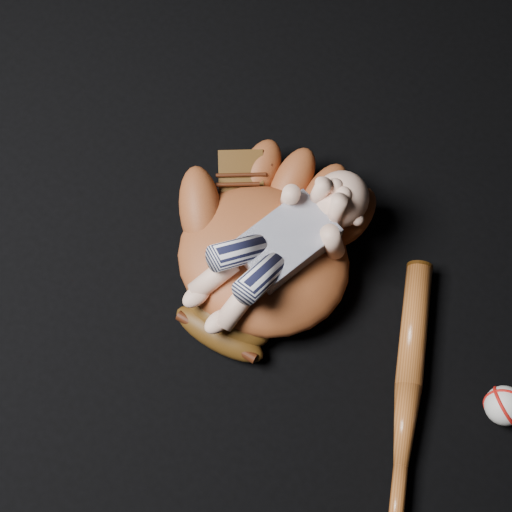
% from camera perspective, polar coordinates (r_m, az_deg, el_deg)
% --- Properties ---
extents(baseball_glove, '(0.44, 0.49, 0.14)m').
position_cam_1_polar(baseball_glove, '(1.24, 0.60, 0.05)').
color(baseball_glove, brown).
rests_on(baseball_glove, ground).
extents(newborn_baby, '(0.24, 0.39, 0.15)m').
position_cam_1_polar(newborn_baby, '(1.19, 1.40, 0.61)').
color(newborn_baby, beige).
rests_on(newborn_baby, baseball_glove).
extents(baseball_bat, '(0.28, 0.46, 0.05)m').
position_cam_1_polar(baseball_bat, '(1.24, 11.99, -11.35)').
color(baseball_bat, '#9E4F1E').
rests_on(baseball_bat, ground).
extents(baseball, '(0.08, 0.08, 0.07)m').
position_cam_1_polar(baseball, '(1.27, 19.28, -11.24)').
color(baseball, white).
rests_on(baseball, ground).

